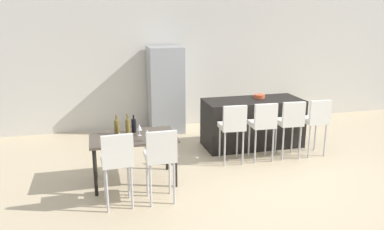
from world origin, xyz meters
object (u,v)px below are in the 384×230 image
kitchen_island (252,123)px  dining_chair_near (117,158)px  wine_bottle_far (128,127)px  wine_glass_middle (147,133)px  dining_table (133,141)px  wine_glass_right (139,128)px  wine_glass_left (120,136)px  wine_bottle_near (134,125)px  fruit_bowl (259,96)px  dining_chair_far (161,154)px  bar_chair_right (291,120)px  refrigerator (166,90)px  potted_plant (294,109)px  bar_chair_middle (263,122)px  bar_chair_far (316,118)px  bar_chair_left (233,125)px  wine_bottle_end (117,127)px

kitchen_island → dining_chair_near: 3.29m
wine_bottle_far → wine_glass_middle: wine_bottle_far is taller
dining_table → wine_glass_right: wine_glass_right is taller
wine_glass_left → wine_glass_right: bearing=46.0°
kitchen_island → wine_bottle_near: size_ratio=6.82×
dining_chair_near → wine_bottle_far: 0.83m
dining_chair_near → fruit_bowl: 3.49m
dining_chair_far → wine_bottle_far: size_ratio=3.04×
dining_table → wine_bottle_far: 0.22m
dining_chair_near → wine_glass_right: size_ratio=6.03×
wine_glass_middle → wine_glass_right: same height
bar_chair_right → dining_chair_near: 3.26m
wine_bottle_near → wine_glass_middle: (0.14, -0.48, 0.02)m
dining_chair_far → wine_bottle_far: bearing=114.5°
dining_table → refrigerator: (0.97, 2.49, 0.25)m
dining_chair_near → wine_glass_middle: bearing=44.8°
dining_table → wine_bottle_near: wine_bottle_near is taller
dining_chair_near → wine_glass_right: dining_chair_near is taller
wine_bottle_far → potted_plant: bearing=30.7°
dining_chair_near → wine_glass_right: (0.38, 0.76, 0.17)m
bar_chair_middle → dining_chair_far: 2.25m
wine_bottle_far → wine_glass_left: 0.38m
bar_chair_middle → wine_glass_left: (-2.48, -0.65, 0.17)m
wine_glass_left → fruit_bowl: (2.80, 1.54, 0.09)m
bar_chair_far → wine_glass_middle: bearing=-168.7°
bar_chair_far → dining_chair_near: size_ratio=1.00×
kitchen_island → potted_plant: (1.66, 1.37, -0.15)m
bar_chair_right → dining_chair_near: (-3.07, -1.08, 0.00)m
wine_glass_middle → bar_chair_left: bearing=22.1°
dining_chair_far → wine_glass_left: (-0.50, 0.43, 0.17)m
wine_glass_right → fruit_bowl: (2.48, 1.22, 0.09)m
bar_chair_right → wine_glass_right: (-2.69, -0.32, 0.17)m
bar_chair_far → wine_glass_left: (-3.51, -0.65, 0.17)m
wine_bottle_near → fruit_bowl: bearing=22.1°
bar_chair_far → dining_chair_near: bearing=-163.2°
wine_glass_right → bar_chair_right: bearing=6.8°
refrigerator → fruit_bowl: 2.05m
bar_chair_far → dining_chair_near: (-3.58, -1.08, 0.00)m
bar_chair_middle → wine_bottle_near: bearing=-176.4°
bar_chair_middle → fruit_bowl: bearing=70.4°
wine_glass_right → wine_bottle_near: bearing=109.3°
wine_bottle_end → refrigerator: 2.63m
wine_glass_middle → refrigerator: size_ratio=0.09×
bar_chair_middle → wine_bottle_near: size_ratio=3.81×
dining_chair_far → dining_chair_near: bearing=180.0°
bar_chair_far → wine_glass_middle: size_ratio=6.03×
wine_bottle_end → wine_glass_middle: bearing=-48.2°
dining_chair_near → dining_chair_far: 0.57m
dining_table → wine_glass_middle: bearing=-59.8°
dining_chair_near → potted_plant: 5.44m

